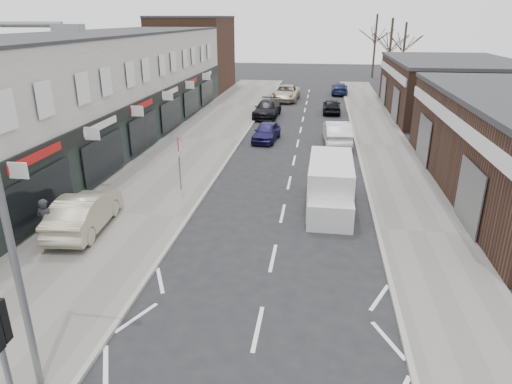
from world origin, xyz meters
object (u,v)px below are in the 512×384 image
(warning_sign, at_px, (179,148))
(parked_car_right_b, at_px, (332,106))
(pedestrian, at_px, (46,222))
(parked_car_left_b, at_px, (267,109))
(parked_car_right_c, at_px, (340,89))
(street_lamp, at_px, (10,204))
(white_van, at_px, (330,185))
(parked_car_right_a, at_px, (337,132))
(parked_car_left_c, at_px, (286,93))
(sedan_on_pavement, at_px, (84,212))
(parked_car_left_a, at_px, (266,132))

(warning_sign, xyz_separation_m, parked_car_right_b, (7.57, 20.94, -1.54))
(pedestrian, relative_size, parked_car_right_b, 0.48)
(parked_car_left_b, height_order, parked_car_right_c, parked_car_left_b)
(warning_sign, relative_size, parked_car_right_b, 0.70)
(street_lamp, relative_size, white_van, 1.47)
(warning_sign, relative_size, parked_car_left_b, 0.55)
(white_van, bearing_deg, parked_car_right_a, 87.64)
(parked_car_left_c, bearing_deg, parked_car_right_c, 44.72)
(street_lamp, relative_size, parked_car_left_b, 1.63)
(sedan_on_pavement, xyz_separation_m, parked_car_left_b, (4.52, 23.33, -0.16))
(warning_sign, height_order, sedan_on_pavement, warning_sign)
(parked_car_right_a, bearing_deg, parked_car_left_a, -4.07)
(street_lamp, distance_m, white_van, 14.10)
(parked_car_left_a, bearing_deg, white_van, -63.58)
(parked_car_right_b, bearing_deg, parked_car_left_b, 24.28)
(street_lamp, height_order, parked_car_left_a, street_lamp)
(white_van, xyz_separation_m, parked_car_right_a, (0.59, 11.17, -0.22))
(sedan_on_pavement, distance_m, parked_car_left_b, 23.77)
(parked_car_left_a, bearing_deg, sedan_on_pavement, -103.64)
(sedan_on_pavement, xyz_separation_m, parked_car_right_c, (11.03, 36.81, -0.23))
(white_van, xyz_separation_m, parked_car_left_c, (-4.22, 27.83, -0.23))
(white_van, distance_m, sedan_on_pavement, 10.45)
(pedestrian, relative_size, parked_car_left_b, 0.38)
(street_lamp, distance_m, pedestrian, 8.27)
(parked_car_left_c, height_order, parked_car_right_c, parked_car_left_c)
(parked_car_left_c, height_order, parked_car_right_a, parked_car_right_a)
(sedan_on_pavement, bearing_deg, parked_car_left_c, -104.94)
(parked_car_left_a, distance_m, parked_car_right_b, 11.52)
(street_lamp, xyz_separation_m, pedestrian, (-3.78, 6.42, -3.58))
(parked_car_left_c, bearing_deg, white_van, -77.88)
(pedestrian, height_order, parked_car_left_a, pedestrian)
(pedestrian, bearing_deg, parked_car_left_a, -105.85)
(white_van, bearing_deg, parked_car_left_c, 99.28)
(street_lamp, distance_m, parked_car_left_b, 31.49)
(sedan_on_pavement, relative_size, parked_car_left_c, 0.82)
(parked_car_right_a, bearing_deg, warning_sign, 49.70)
(parked_car_left_b, bearing_deg, warning_sign, -93.77)
(warning_sign, bearing_deg, pedestrian, -116.23)
(pedestrian, distance_m, parked_car_left_a, 17.84)
(parked_car_right_a, relative_size, parked_car_right_b, 1.22)
(street_lamp, xyz_separation_m, parked_car_left_b, (1.43, 31.22, -3.91))
(parked_car_right_a, bearing_deg, street_lamp, 69.52)
(parked_car_right_b, bearing_deg, street_lamp, 78.07)
(street_lamp, relative_size, sedan_on_pavement, 1.77)
(white_van, bearing_deg, parked_car_right_b, 89.63)
(warning_sign, relative_size, parked_car_right_a, 0.57)
(sedan_on_pavement, xyz_separation_m, parked_car_right_b, (10.02, 25.85, -0.21))
(white_van, bearing_deg, warning_sign, 173.91)
(pedestrian, distance_m, parked_car_left_c, 33.91)
(warning_sign, height_order, parked_car_right_a, warning_sign)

